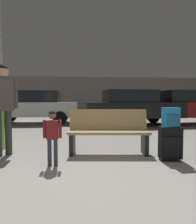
# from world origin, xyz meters

# --- Properties ---
(ground_plane) EXTENTS (18.00, 18.00, 0.10)m
(ground_plane) POSITION_xyz_m (0.00, 4.00, -0.05)
(ground_plane) COLOR gray
(garage_back_wall) EXTENTS (18.00, 0.12, 2.80)m
(garage_back_wall) POSITION_xyz_m (0.00, 12.86, 1.40)
(garage_back_wall) COLOR slate
(garage_back_wall) RESTS_ON ground_plane
(bench) EXTENTS (1.64, 0.68, 0.89)m
(bench) POSITION_xyz_m (0.47, 1.51, 0.44)
(bench) COLOR tan
(bench) RESTS_ON ground_plane
(suitcase) EXTENTS (0.39, 0.25, 0.60)m
(suitcase) POSITION_xyz_m (1.49, 0.88, 0.32)
(suitcase) COLOR black
(suitcase) RESTS_ON ground_plane
(backpack_bright) EXTENTS (0.29, 0.21, 0.34)m
(backpack_bright) POSITION_xyz_m (1.49, 0.88, 0.77)
(backpack_bright) COLOR #268CD8
(backpack_bright) RESTS_ON suitcase
(child) EXTENTS (0.31, 0.19, 0.90)m
(child) POSITION_xyz_m (-0.56, 0.77, 0.56)
(child) COLOR #33384C
(child) RESTS_ON ground_plane
(adult) EXTENTS (0.47, 0.44, 1.76)m
(adult) POSITION_xyz_m (-1.58, 1.53, 1.09)
(adult) COLOR #38383D
(adult) RESTS_ON ground_plane
(parked_car_far) EXTENTS (4.11, 1.81, 1.51)m
(parked_car_far) POSITION_xyz_m (-2.18, 7.35, 0.81)
(parked_car_far) COLOR silver
(parked_car_far) RESTS_ON ground_plane
(parked_car_side) EXTENTS (4.21, 2.01, 1.51)m
(parked_car_side) POSITION_xyz_m (4.77, 6.43, 0.81)
(parked_car_side) COLOR maroon
(parked_car_side) RESTS_ON ground_plane
(parked_car_near) EXTENTS (4.19, 1.99, 1.51)m
(parked_car_near) POSITION_xyz_m (2.15, 6.22, 0.81)
(parked_car_near) COLOR black
(parked_car_near) RESTS_ON ground_plane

